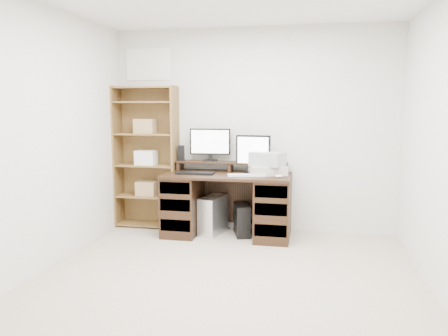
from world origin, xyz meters
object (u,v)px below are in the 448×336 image
(desk, at_px, (227,203))
(tower_black, at_px, (242,220))
(monitor_small, at_px, (253,153))
(monitor_wide, at_px, (210,143))
(tower_silver, at_px, (213,215))
(bookshelf, at_px, (147,156))
(printer, at_px, (268,170))

(desk, xyz_separation_m, tower_black, (0.17, 0.04, -0.20))
(monitor_small, height_order, tower_black, monitor_small)
(monitor_wide, bearing_deg, monitor_small, -16.33)
(tower_silver, height_order, tower_black, tower_silver)
(monitor_wide, height_order, tower_silver, monitor_wide)
(monitor_small, bearing_deg, monitor_wide, 171.99)
(tower_black, bearing_deg, monitor_wide, 136.88)
(monitor_small, height_order, tower_silver, monitor_small)
(desk, xyz_separation_m, bookshelf, (-1.09, 0.21, 0.53))
(monitor_wide, relative_size, tower_silver, 1.10)
(monitor_small, bearing_deg, tower_silver, -163.22)
(monitor_small, relative_size, tower_silver, 0.99)
(desk, relative_size, tower_silver, 3.26)
(monitor_small, distance_m, printer, 0.28)
(desk, distance_m, monitor_small, 0.69)
(monitor_wide, height_order, bookshelf, bookshelf)
(tower_silver, bearing_deg, monitor_small, 25.86)
(printer, bearing_deg, desk, 169.46)
(printer, distance_m, tower_silver, 0.87)
(monitor_small, xyz_separation_m, tower_silver, (-0.47, -0.10, -0.77))
(desk, relative_size, monitor_small, 3.29)
(tower_black, height_order, bookshelf, bookshelf)
(desk, xyz_separation_m, monitor_wide, (-0.27, 0.26, 0.71))
(tower_black, distance_m, bookshelf, 1.47)
(printer, distance_m, tower_black, 0.68)
(printer, relative_size, tower_black, 1.02)
(desk, distance_m, bookshelf, 1.23)
(printer, bearing_deg, monitor_wide, 147.52)
(printer, height_order, bookshelf, bookshelf)
(tower_black, bearing_deg, printer, -12.53)
(monitor_wide, distance_m, printer, 0.82)
(monitor_wide, bearing_deg, printer, -18.95)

